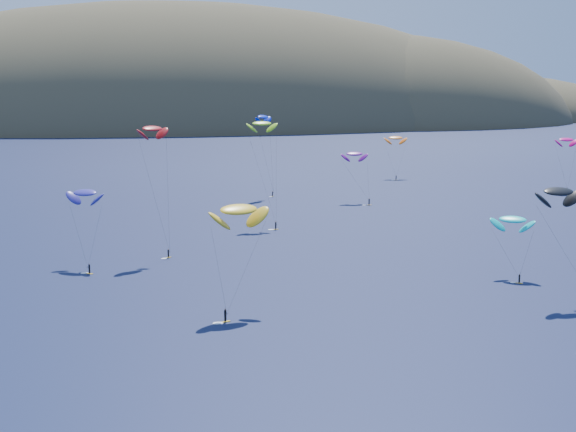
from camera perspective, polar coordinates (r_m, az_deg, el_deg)
The scene contains 11 objects.
island at distance 641.63m, azimuth -6.19°, elevation 5.68°, with size 730.00×300.00×210.00m.
kitesurfer_2 at distance 127.19m, azimuth -3.53°, elevation 0.46°, with size 11.05×12.75×18.62m.
kitesurfer_3 at distance 201.80m, azimuth -1.87°, elevation 6.58°, with size 7.92×14.17×27.04m.
kitesurfer_4 at distance 249.02m, azimuth -1.79°, elevation 7.06°, with size 7.76×10.13×26.33m.
kitesurfer_5 at distance 154.42m, azimuth 15.68°, elevation -0.24°, with size 8.41×10.95×12.57m.
kitesurfer_6 at distance 238.12m, azimuth 4.75°, elevation 4.42°, with size 8.00×12.16×16.04m.
kitesurfer_7 at distance 140.74m, azimuth 18.68°, elevation 1.66°, with size 9.28×11.35×20.18m.
kitesurfer_8 at distance 272.50m, azimuth 19.18°, elevation 5.15°, with size 7.75×6.64×18.62m.
kitesurfer_9 at distance 168.05m, azimuth -9.63°, elevation 6.13°, with size 8.06×10.47×28.10m.
kitesurfer_10 at distance 162.51m, azimuth -14.25°, elevation 1.61°, with size 8.83×14.35×16.31m.
kitesurfer_11 at distance 295.59m, azimuth 7.66°, elevation 5.53°, with size 8.49×12.04×16.57m.
Camera 1 is at (-18.78, -74.85, 36.82)m, focal length 50.00 mm.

